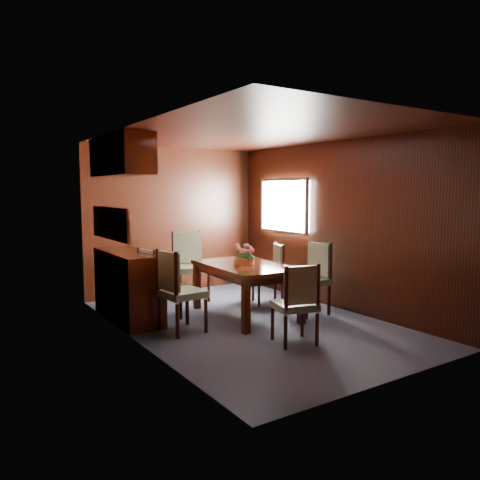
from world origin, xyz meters
TOP-DOWN VIEW (x-y plane):
  - ground at (0.00, 0.00)m, footprint 4.50×4.50m
  - room_shell at (-0.10, 0.33)m, footprint 3.06×4.52m
  - sideboard at (-1.25, 1.00)m, footprint 0.48×1.40m
  - dining_table at (0.14, 0.29)m, footprint 1.03×1.56m
  - chair_left_near at (-0.97, 0.11)m, footprint 0.50×0.52m
  - chair_left_far at (-0.96, 0.77)m, footprint 0.50×0.51m
  - chair_right_near at (1.01, -0.09)m, footprint 0.47×0.49m
  - chair_right_far at (0.88, 0.69)m, footprint 0.54×0.55m
  - chair_head at (-0.06, -1.02)m, footprint 0.52×0.51m
  - chair_foot at (-0.04, 1.60)m, footprint 0.59×0.57m
  - flower_centerpiece at (0.14, 0.33)m, footprint 0.29×0.29m

SIDE VIEW (x-z plane):
  - ground at x=0.00m, z-range 0.00..0.00m
  - sideboard at x=-1.25m, z-range 0.00..0.90m
  - chair_right_far at x=0.88m, z-range 0.05..0.96m
  - chair_head at x=-0.06m, z-range 0.05..0.96m
  - chair_left_far at x=-0.96m, z-range 0.05..1.01m
  - chair_right_near at x=1.01m, z-range 0.05..1.05m
  - chair_left_near at x=-0.97m, z-range 0.06..1.06m
  - chair_foot at x=-0.04m, z-range 0.06..1.12m
  - dining_table at x=0.14m, z-range 0.25..0.96m
  - flower_centerpiece at x=0.14m, z-range 0.70..0.99m
  - room_shell at x=-0.10m, z-range 0.43..2.84m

